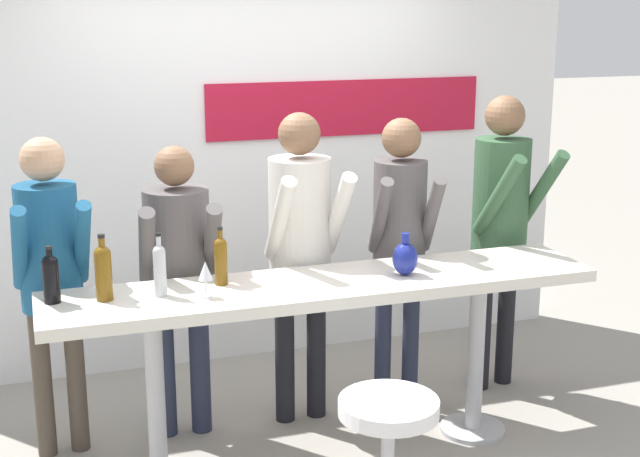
# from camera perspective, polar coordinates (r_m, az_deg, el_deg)

# --- Properties ---
(ground_plane) EXTENTS (40.00, 40.00, 0.00)m
(ground_plane) POSITION_cam_1_polar(r_m,az_deg,el_deg) (4.85, 0.32, -14.28)
(ground_plane) COLOR gray
(back_wall) EXTENTS (4.40, 0.12, 2.42)m
(back_wall) POSITION_cam_1_polar(r_m,az_deg,el_deg) (5.82, -4.38, 3.34)
(back_wall) COLOR white
(back_wall) RESTS_ON ground_plane
(tasting_table) EXTENTS (2.80, 0.56, 0.96)m
(tasting_table) POSITION_cam_1_polar(r_m,az_deg,el_deg) (4.51, 0.34, -5.04)
(tasting_table) COLOR silver
(tasting_table) RESTS_ON ground_plane
(bar_stool) EXTENTS (0.46, 0.46, 0.65)m
(bar_stool) POSITION_cam_1_polar(r_m,az_deg,el_deg) (4.02, 4.37, -13.65)
(bar_stool) COLOR #B2B2B7
(bar_stool) RESTS_ON ground_plane
(person_far_left) EXTENTS (0.39, 0.52, 1.68)m
(person_far_left) POSITION_cam_1_polar(r_m,az_deg,el_deg) (4.67, -16.89, -1.99)
(person_far_left) COLOR #473D33
(person_far_left) RESTS_ON ground_plane
(person_left) EXTENTS (0.44, 0.53, 1.60)m
(person_left) POSITION_cam_1_polar(r_m,az_deg,el_deg) (4.76, -9.07, -2.06)
(person_left) COLOR #23283D
(person_left) RESTS_ON ground_plane
(person_center_left) EXTENTS (0.41, 0.54, 1.75)m
(person_center_left) POSITION_cam_1_polar(r_m,az_deg,el_deg) (4.85, -1.26, -0.31)
(person_center_left) COLOR black
(person_center_left) RESTS_ON ground_plane
(person_center) EXTENTS (0.42, 0.55, 1.70)m
(person_center) POSITION_cam_1_polar(r_m,az_deg,el_deg) (5.05, 5.13, -0.01)
(person_center) COLOR #23283D
(person_center) RESTS_ON ground_plane
(person_center_right) EXTENTS (0.46, 0.59, 1.80)m
(person_center_right) POSITION_cam_1_polar(r_m,az_deg,el_deg) (5.38, 11.53, 1.26)
(person_center_right) COLOR black
(person_center_right) RESTS_ON ground_plane
(wine_bottle_0) EXTENTS (0.08, 0.08, 0.32)m
(wine_bottle_0) POSITION_cam_1_polar(r_m,az_deg,el_deg) (4.26, -13.70, -2.60)
(wine_bottle_0) COLOR brown
(wine_bottle_0) RESTS_ON tasting_table
(wine_bottle_1) EXTENTS (0.08, 0.08, 0.27)m
(wine_bottle_1) POSITION_cam_1_polar(r_m,az_deg,el_deg) (4.29, -16.85, -2.94)
(wine_bottle_1) COLOR black
(wine_bottle_1) RESTS_ON tasting_table
(wine_bottle_2) EXTENTS (0.06, 0.06, 0.31)m
(wine_bottle_2) POSITION_cam_1_polar(r_m,az_deg,el_deg) (4.27, -10.22, -2.50)
(wine_bottle_2) COLOR #B7BCC1
(wine_bottle_2) RESTS_ON tasting_table
(wine_bottle_3) EXTENTS (0.06, 0.06, 0.29)m
(wine_bottle_3) POSITION_cam_1_polar(r_m,az_deg,el_deg) (4.40, -6.37, -1.92)
(wine_bottle_3) COLOR brown
(wine_bottle_3) RESTS_ON tasting_table
(wine_glass_0) EXTENTS (0.07, 0.07, 0.18)m
(wine_glass_0) POSITION_cam_1_polar(r_m,az_deg,el_deg) (4.22, -7.34, -2.78)
(wine_glass_0) COLOR silver
(wine_glass_0) RESTS_ON tasting_table
(decorative_vase) EXTENTS (0.13, 0.13, 0.22)m
(decorative_vase) POSITION_cam_1_polar(r_m,az_deg,el_deg) (4.56, 5.47, -1.90)
(decorative_vase) COLOR navy
(decorative_vase) RESTS_ON tasting_table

